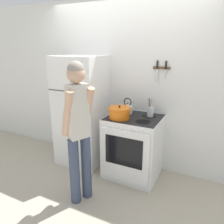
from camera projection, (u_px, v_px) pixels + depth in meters
name	position (u px, v px, depth m)	size (l,w,h in m)	color
ground_plane	(123.00, 160.00, 3.74)	(14.00, 14.00, 0.00)	#B2A893
wall_back	(125.00, 86.00, 3.39)	(10.00, 0.06, 2.55)	silver
refrigerator	(81.00, 111.00, 3.48)	(0.73, 0.64, 1.73)	white
stove_range	(133.00, 147.00, 3.17)	(0.75, 0.70, 0.91)	white
dutch_oven_pot	(119.00, 113.00, 3.00)	(0.34, 0.30, 0.18)	orange
tea_kettle	(128.00, 108.00, 3.22)	(0.19, 0.15, 0.23)	silver
utensil_jar	(150.00, 111.00, 3.08)	(0.09, 0.09, 0.27)	silver
person	(78.00, 126.00, 2.51)	(0.38, 0.42, 1.72)	#38425B
wall_knife_strip	(161.00, 68.00, 3.02)	(0.24, 0.03, 0.30)	brown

